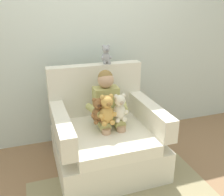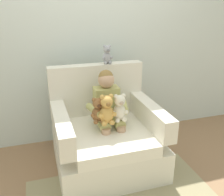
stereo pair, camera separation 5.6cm
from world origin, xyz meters
name	(u,v)px [view 1 (the left image)]	position (x,y,z in m)	size (l,w,h in m)	color
ground_plane	(107,166)	(0.00, 0.00, 0.00)	(8.00, 8.00, 0.00)	#936D4C
back_wall	(86,37)	(0.00, 0.79, 1.30)	(6.00, 0.10, 2.60)	silver
armchair	(106,138)	(0.00, 0.05, 0.33)	(1.07, 0.99, 1.05)	silver
seated_child	(108,106)	(0.04, 0.09, 0.68)	(0.45, 0.39, 0.82)	tan
plush_cream	(120,108)	(0.11, -0.08, 0.71)	(0.17, 0.14, 0.29)	silver
plush_honey	(107,110)	(-0.03, -0.11, 0.72)	(0.18, 0.15, 0.31)	gold
plush_brown	(98,111)	(-0.10, -0.05, 0.70)	(0.16, 0.13, 0.26)	brown
plush_grey_on_backrest	(106,55)	(0.13, 0.42, 1.15)	(0.13, 0.10, 0.21)	#9E9EA3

